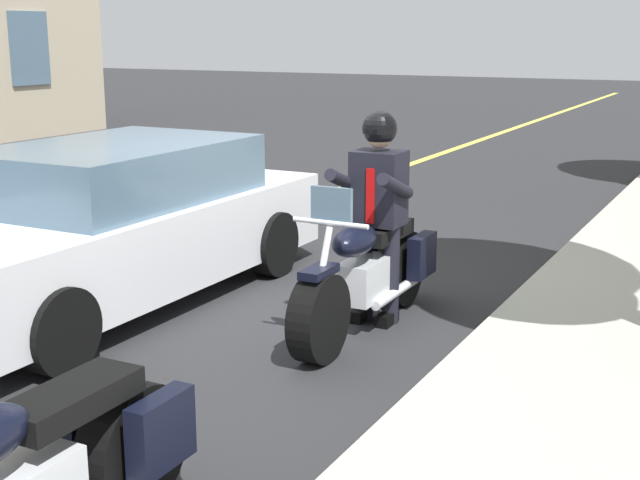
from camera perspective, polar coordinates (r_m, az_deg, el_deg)
ground_plane at (r=7.79m, az=-3.47°, el=-4.07°), size 80.00×80.00×0.00m
lane_center_stripe at (r=8.95m, az=-14.50°, el=-2.12°), size 60.00×0.16×0.01m
motorcycle_main at (r=7.00m, az=3.13°, el=-2.23°), size 2.21×0.60×1.26m
rider_main at (r=7.03m, az=3.80°, el=2.73°), size 0.62×0.55×1.74m
car_silver at (r=7.86m, az=-13.73°, el=0.93°), size 4.60×1.92×1.40m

